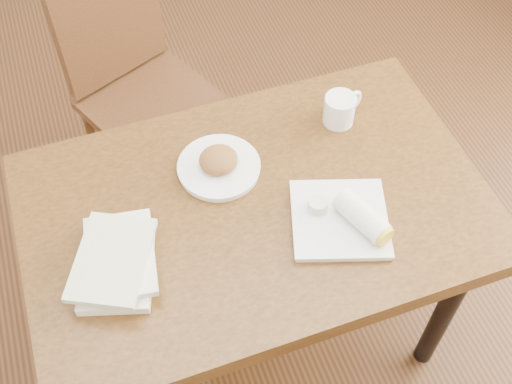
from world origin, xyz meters
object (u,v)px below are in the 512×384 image
object	(u,v)px
plate_burrito	(346,218)
book_stack	(117,261)
plate_scone	(219,165)
coffee_mug	(341,108)
table	(256,222)
chair_far	(136,78)

from	to	relation	value
plate_burrito	book_stack	xyz separation A→B (m)	(-0.57, 0.07, 0.01)
plate_scone	coffee_mug	size ratio (longest dim) A/B	1.75
table	plate_scone	xyz separation A→B (m)	(-0.06, 0.14, 0.11)
plate_scone	plate_burrito	distance (m)	0.37
plate_burrito	book_stack	distance (m)	0.58
plate_scone	plate_burrito	xyz separation A→B (m)	(0.25, -0.28, 0.00)
table	chair_far	world-z (taller)	chair_far
table	coffee_mug	size ratio (longest dim) A/B	9.39
coffee_mug	plate_scone	bearing A→B (deg)	-171.04
book_stack	plate_scone	bearing A→B (deg)	33.07
coffee_mug	plate_burrito	world-z (taller)	coffee_mug
table	plate_scone	distance (m)	0.19
coffee_mug	chair_far	bearing A→B (deg)	129.56
table	coffee_mug	distance (m)	0.41
plate_scone	table	bearing A→B (deg)	-68.15
table	book_stack	world-z (taller)	book_stack
table	book_stack	xyz separation A→B (m)	(-0.38, -0.07, 0.12)
plate_scone	coffee_mug	xyz separation A→B (m)	(0.38, 0.06, 0.02)
chair_far	coffee_mug	world-z (taller)	chair_far
chair_far	plate_scone	bearing A→B (deg)	-80.70
chair_far	coffee_mug	distance (m)	0.81
coffee_mug	plate_burrito	xyz separation A→B (m)	(-0.13, -0.34, -0.02)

